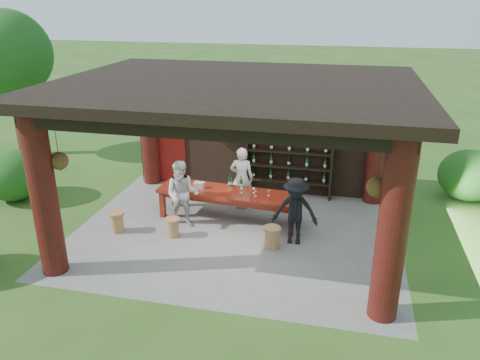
% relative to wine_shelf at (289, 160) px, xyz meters
% --- Properties ---
extents(ground, '(90.00, 90.00, 0.00)m').
position_rel_wine_shelf_xyz_m(ground, '(-0.88, -2.45, -1.03)').
color(ground, '#2D5119').
rests_on(ground, ground).
extents(pavilion, '(7.50, 6.00, 3.60)m').
position_rel_wine_shelf_xyz_m(pavilion, '(-0.90, -2.02, 1.10)').
color(pavilion, slate).
rests_on(pavilion, ground).
extents(wine_shelf, '(2.33, 0.35, 2.05)m').
position_rel_wine_shelf_xyz_m(wine_shelf, '(0.00, 0.00, 0.00)').
color(wine_shelf, black).
rests_on(wine_shelf, ground).
extents(tasting_table, '(3.53, 1.17, 0.75)m').
position_rel_wine_shelf_xyz_m(tasting_table, '(-1.20, -1.85, -0.40)').
color(tasting_table, '#621C0E').
rests_on(tasting_table, ground).
extents(stool_near_left, '(0.34, 0.34, 0.45)m').
position_rel_wine_shelf_xyz_m(stool_near_left, '(-2.24, -2.97, -0.79)').
color(stool_near_left, '#9B693E').
rests_on(stool_near_left, ground).
extents(stool_near_right, '(0.38, 0.38, 0.50)m').
position_rel_wine_shelf_xyz_m(stool_near_right, '(0.04, -3.00, -0.77)').
color(stool_near_right, '#9B693E').
rests_on(stool_near_right, ground).
extents(stool_far_left, '(0.37, 0.37, 0.49)m').
position_rel_wine_shelf_xyz_m(stool_far_left, '(-3.59, -3.04, -0.77)').
color(stool_far_left, '#9B693E').
rests_on(stool_far_left, ground).
extents(host, '(0.62, 0.43, 1.64)m').
position_rel_wine_shelf_xyz_m(host, '(-1.05, -1.12, -0.21)').
color(host, silver).
rests_on(host, ground).
extents(guest_woman, '(0.88, 0.74, 1.62)m').
position_rel_wine_shelf_xyz_m(guest_woman, '(-2.19, -2.41, -0.22)').
color(guest_woman, beige).
rests_on(guest_woman, ground).
extents(guest_man, '(1.01, 0.60, 1.54)m').
position_rel_wine_shelf_xyz_m(guest_man, '(0.49, -2.64, -0.26)').
color(guest_man, black).
rests_on(guest_man, ground).
extents(table_bottles, '(0.39, 0.15, 0.31)m').
position_rel_wine_shelf_xyz_m(table_bottles, '(-1.16, -1.52, -0.13)').
color(table_bottles, '#194C1E').
rests_on(table_bottles, tasting_table).
extents(table_glasses, '(0.72, 0.23, 0.15)m').
position_rel_wine_shelf_xyz_m(table_glasses, '(-0.56, -1.89, -0.21)').
color(table_glasses, silver).
rests_on(table_glasses, tasting_table).
extents(napkin_basket, '(0.27, 0.20, 0.14)m').
position_rel_wine_shelf_xyz_m(napkin_basket, '(-1.97, -1.78, -0.21)').
color(napkin_basket, '#BF6672').
rests_on(napkin_basket, tasting_table).
extents(shrubs, '(15.93, 7.76, 1.36)m').
position_rel_wine_shelf_xyz_m(shrubs, '(1.73, -1.68, -0.47)').
color(shrubs, '#194C14').
rests_on(shrubs, ground).
extents(trees, '(22.28, 9.76, 4.80)m').
position_rel_wine_shelf_xyz_m(trees, '(2.82, -0.82, 2.33)').
color(trees, '#3F2819').
rests_on(trees, ground).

